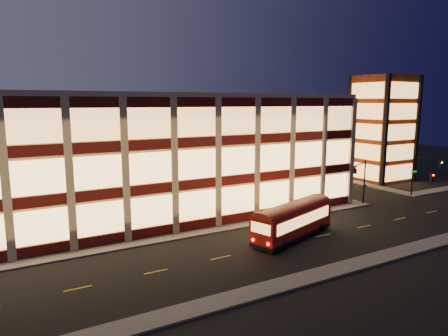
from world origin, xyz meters
TOP-DOWN VIEW (x-y plane):
  - ground at (0.00, 0.00)m, footprint 200.00×200.00m
  - sidewalk_office_south at (-3.00, 1.00)m, footprint 54.00×2.00m
  - sidewalk_office_east at (23.00, 17.00)m, footprint 2.00×30.00m
  - sidewalk_tower_south at (40.00, 1.00)m, footprint 14.00×2.00m
  - sidewalk_tower_west at (34.00, 17.00)m, footprint 2.00×30.00m
  - sidewalk_near at (0.00, -13.00)m, footprint 100.00×2.00m
  - office_building at (-2.91, 16.91)m, footprint 50.45×30.45m
  - stair_tower at (39.95, 11.95)m, footprint 8.60×8.60m
  - traffic_signal_far at (22.21, 0.24)m, footprint 3.79×1.87m
  - traffic_signal_right at (33.50, -0.62)m, footprint 1.20×4.37m
  - trolley_bus at (6.88, -4.93)m, footprint 10.98×5.89m

SIDE VIEW (x-z plane):
  - ground at x=0.00m, z-range 0.00..0.00m
  - sidewalk_office_south at x=-3.00m, z-range 0.00..0.15m
  - sidewalk_office_east at x=23.00m, z-range 0.00..0.15m
  - sidewalk_tower_south at x=40.00m, z-range 0.00..0.15m
  - sidewalk_tower_west at x=34.00m, z-range 0.00..0.15m
  - sidewalk_near at x=0.00m, z-range 0.00..0.15m
  - trolley_bus at x=6.88m, z-range 0.20..3.82m
  - traffic_signal_right at x=33.50m, z-range 1.10..7.10m
  - traffic_signal_far at x=22.21m, z-range 1.11..7.11m
  - office_building at x=-2.91m, z-range 0.00..14.50m
  - stair_tower at x=39.95m, z-range -0.01..17.99m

